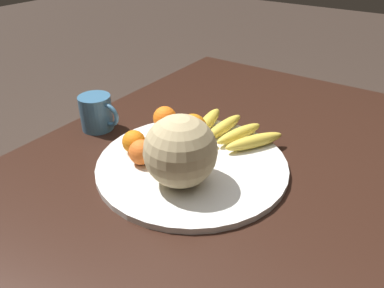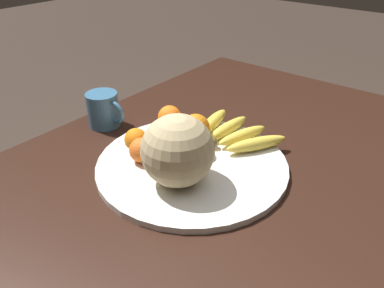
% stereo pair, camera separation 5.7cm
% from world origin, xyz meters
% --- Properties ---
extents(kitchen_table, '(1.43, 0.92, 0.73)m').
position_xyz_m(kitchen_table, '(0.00, 0.00, 0.64)').
color(kitchen_table, black).
rests_on(kitchen_table, ground_plane).
extents(fruit_bowl, '(0.46, 0.46, 0.02)m').
position_xyz_m(fruit_bowl, '(-0.04, 0.02, 0.74)').
color(fruit_bowl, white).
rests_on(fruit_bowl, kitchen_table).
extents(melon, '(0.16, 0.16, 0.16)m').
position_xyz_m(melon, '(-0.12, -0.00, 0.83)').
color(melon, tan).
rests_on(melon, fruit_bowl).
extents(banana_bunch, '(0.19, 0.25, 0.03)m').
position_xyz_m(banana_bunch, '(0.12, 0.01, 0.77)').
color(banana_bunch, brown).
rests_on(banana_bunch, fruit_bowl).
extents(orange_front_left, '(0.07, 0.07, 0.07)m').
position_xyz_m(orange_front_left, '(-0.01, 0.13, 0.78)').
color(orange_front_left, orange).
rests_on(orange_front_left, fruit_bowl).
extents(orange_front_right, '(0.07, 0.07, 0.07)m').
position_xyz_m(orange_front_right, '(0.06, 0.18, 0.78)').
color(orange_front_right, orange).
rests_on(orange_front_right, fruit_bowl).
extents(orange_mid_center, '(0.07, 0.07, 0.07)m').
position_xyz_m(orange_mid_center, '(0.05, 0.08, 0.79)').
color(orange_mid_center, orange).
rests_on(orange_mid_center, fruit_bowl).
extents(orange_back_left, '(0.06, 0.06, 0.06)m').
position_xyz_m(orange_back_left, '(-0.08, 0.17, 0.78)').
color(orange_back_left, orange).
rests_on(orange_back_left, fruit_bowl).
extents(orange_back_right, '(0.06, 0.06, 0.06)m').
position_xyz_m(orange_back_right, '(-0.11, 0.12, 0.78)').
color(orange_back_right, orange).
rests_on(orange_back_right, fruit_bowl).
extents(orange_top_small, '(0.06, 0.06, 0.06)m').
position_xyz_m(orange_top_small, '(-0.01, 0.03, 0.78)').
color(orange_top_small, orange).
rests_on(orange_top_small, fruit_bowl).
extents(produce_tag, '(0.07, 0.03, 0.00)m').
position_xyz_m(produce_tag, '(-0.07, 0.12, 0.75)').
color(produce_tag, white).
rests_on(produce_tag, fruit_bowl).
extents(ceramic_mug, '(0.09, 0.13, 0.10)m').
position_xyz_m(ceramic_mug, '(-0.03, 0.36, 0.78)').
color(ceramic_mug, '#386689').
rests_on(ceramic_mug, kitchen_table).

